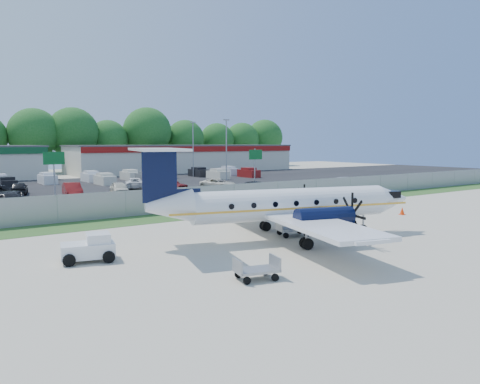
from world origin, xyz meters
TOP-DOWN VIEW (x-y plane):
  - ground at (0.00, 0.00)m, footprint 170.00×170.00m
  - grass_verge at (0.00, 12.00)m, footprint 170.00×4.00m
  - access_road at (0.00, 19.00)m, footprint 170.00×8.00m
  - parking_lot at (0.00, 40.00)m, footprint 170.00×32.00m
  - perimeter_fence at (0.00, 14.00)m, footprint 120.00×0.06m
  - building_east at (26.00, 61.98)m, footprint 44.40×12.40m
  - sign_left at (-8.00, 22.91)m, footprint 1.80×0.26m
  - sign_mid at (3.00, 22.91)m, footprint 1.80×0.26m
  - sign_right at (14.00, 22.91)m, footprint 1.80×0.26m
  - light_pole_ne at (20.00, 38.00)m, footprint 0.90×0.35m
  - light_pole_se at (20.00, 48.00)m, footprint 0.90×0.35m
  - tree_line at (0.00, 74.00)m, footprint 112.00×6.00m
  - aircraft at (-0.44, 0.74)m, footprint 17.51×17.12m
  - pushback_tug at (-11.41, 2.20)m, footprint 2.70×2.22m
  - baggage_cart_near at (-6.78, -4.84)m, footprint 1.97×1.46m
  - baggage_cart_far at (0.51, 1.14)m, footprint 2.16×1.68m
  - cone_nose at (13.23, 2.61)m, footprint 0.42×0.42m
  - cone_starboard_wing at (1.75, 9.25)m, footprint 0.38×0.38m
  - road_car_mid at (11.58, 20.47)m, footprint 5.03×3.45m
  - road_car_east at (23.48, 17.61)m, footprint 6.32×3.49m
  - parked_car_b at (-4.69, 29.66)m, footprint 2.24×4.78m
  - parked_car_c at (0.16, 29.16)m, footprint 2.39×4.36m
  - parked_car_d at (6.34, 29.34)m, footprint 3.43×5.04m
  - parked_car_e at (12.37, 28.22)m, footprint 3.72×5.14m
  - parked_car_f at (-8.76, 35.49)m, footprint 2.59×4.44m
  - parked_car_g at (4.15, 34.49)m, footprint 3.87×5.41m
  - far_parking_rows at (0.00, 45.00)m, footprint 56.00×10.00m

SIDE VIEW (x-z plane):
  - ground at x=0.00m, z-range 0.00..0.00m
  - tree_line at x=0.00m, z-range -7.00..7.00m
  - road_car_mid at x=11.58m, z-range -0.80..0.80m
  - road_car_east at x=23.48m, z-range -0.84..0.84m
  - parked_car_b at x=-4.69m, z-range -0.76..0.76m
  - parked_car_c at x=0.16m, z-range -0.70..0.70m
  - parked_car_d at x=6.34m, z-range -0.80..0.80m
  - parked_car_e at x=12.37m, z-range -0.65..0.65m
  - parked_car_f at x=-8.76m, z-range -0.71..0.71m
  - parked_car_g at x=4.15m, z-range -0.68..0.68m
  - far_parking_rows at x=0.00m, z-range -0.80..0.80m
  - grass_verge at x=0.00m, z-range 0.00..0.02m
  - access_road at x=0.00m, z-range 0.00..0.02m
  - parking_lot at x=0.00m, z-range 0.00..0.02m
  - cone_starboard_wing at x=1.75m, z-range -0.01..0.53m
  - cone_nose at x=13.23m, z-range -0.02..0.58m
  - baggage_cart_near at x=-6.78m, z-range -0.03..0.90m
  - baggage_cart_far at x=0.51m, z-range -0.03..0.96m
  - pushback_tug at x=-11.41m, z-range -0.03..1.29m
  - perimeter_fence at x=0.00m, z-range 0.01..2.00m
  - aircraft at x=-0.44m, z-range -0.61..4.74m
  - building_east at x=26.00m, z-range 0.01..5.25m
  - sign_left at x=-8.00m, z-range 1.11..6.11m
  - sign_mid at x=3.00m, z-range 1.11..6.11m
  - sign_right at x=14.00m, z-range 1.11..6.11m
  - light_pole_ne at x=20.00m, z-range 0.69..9.78m
  - light_pole_se at x=20.00m, z-range 0.69..9.78m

